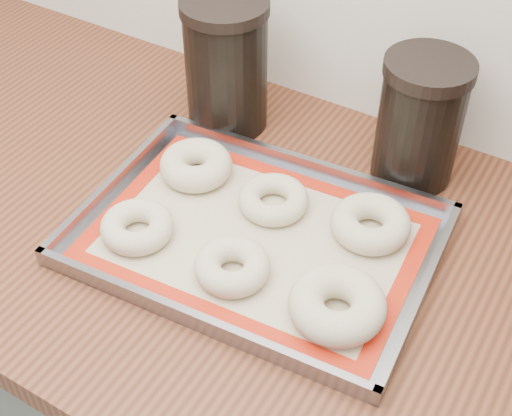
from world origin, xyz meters
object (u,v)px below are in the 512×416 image
Objects in this scene: bagel_back_mid at (273,199)px; bagel_front_mid at (232,266)px; baking_tray at (256,237)px; canister_mid at (420,120)px; bagel_front_right at (337,305)px; bagel_front_left at (137,227)px; bagel_back_right at (371,223)px; bagel_back_left at (196,165)px; canister_left at (226,65)px.

bagel_front_mid is at bearing -82.00° from bagel_back_mid.
canister_mid is at bearing 62.82° from baking_tray.
bagel_front_mid is at bearing -176.22° from bagel_front_right.
bagel_front_left is 1.00× the size of bagel_back_mid.
bagel_front_mid is 0.20m from bagel_back_right.
canister_mid reaches higher than bagel_front_mid.
baking_tray is at bearing -80.61° from bagel_back_mid.
bagel_front_left is at bearing -88.50° from bagel_back_left.
bagel_front_mid is 0.14m from bagel_back_mid.
bagel_back_left is (-0.29, 0.13, -0.00)m from bagel_front_right.
baking_tray is 4.61× the size of bagel_back_left.
bagel_front_left is 0.30m from canister_left.
canister_left reaches higher than bagel_back_left.
canister_mid is at bearing 6.01° from canister_left.
bagel_back_mid is (0.13, -0.00, -0.00)m from bagel_back_left.
bagel_back_right is 0.17m from canister_mid.
bagel_back_left is at bearing -175.54° from bagel_back_right.
canister_mid reaches higher than baking_tray.
bagel_front_mid is at bearing 2.02° from bagel_front_left.
baking_tray is at bearing -117.18° from canister_mid.
bagel_back_left is 0.17m from canister_left.
baking_tray is 0.15m from bagel_back_right.
bagel_back_right is (-0.02, 0.15, -0.00)m from bagel_front_right.
baking_tray is 4.98× the size of bagel_back_mid.
bagel_back_left is 1.08× the size of bagel_back_mid.
bagel_back_mid is (-0.16, 0.13, -0.01)m from bagel_front_right.
bagel_back_mid is 0.23m from canister_mid.
baking_tray is 0.16m from bagel_back_left.
baking_tray is 0.07m from bagel_back_mid.
canister_mid is (-0.00, 0.15, 0.07)m from bagel_back_right.
bagel_front_left is at bearing -177.12° from bagel_front_right.
bagel_back_left is at bearing 156.19° from bagel_front_right.
canister_left reaches higher than bagel_front_left.
bagel_back_mid is at bearing 141.70° from bagel_front_right.
baking_tray is at bearing 157.44° from bagel_front_right.
bagel_front_right is 1.11× the size of bagel_back_left.
bagel_front_mid reaches higher than bagel_front_left.
bagel_back_mid is 0.23m from canister_left.
bagel_back_right is at bearing -21.61° from canister_left.
bagel_front_right is at bearing -80.79° from bagel_back_right.
canister_left is (-0.30, 0.12, 0.08)m from bagel_back_right.
bagel_front_right is 1.20× the size of bagel_back_mid.
bagel_front_mid is 0.90× the size of bagel_back_right.
bagel_back_mid is at bearing 47.91° from bagel_front_left.
bagel_back_left is 0.27m from bagel_back_right.
bagel_front_left is 0.41m from canister_mid.
bagel_back_right is 0.56× the size of canister_mid.
bagel_back_right reaches higher than baking_tray.
bagel_back_right is 0.51× the size of canister_left.
canister_mid reaches higher than bagel_back_left.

